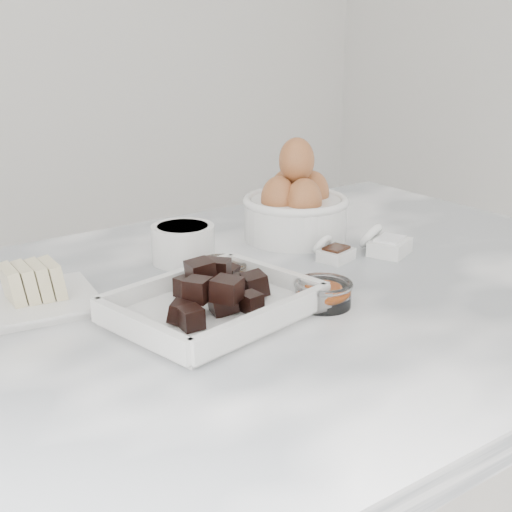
{
  "coord_description": "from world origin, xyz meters",
  "views": [
    {
      "loc": [
        -0.52,
        -0.71,
        1.29
      ],
      "look_at": [
        0.02,
        0.03,
        0.98
      ],
      "focal_mm": 50.0,
      "sensor_mm": 36.0,
      "label": 1
    }
  ],
  "objects_px": {
    "honey_bowl": "(222,271)",
    "chocolate_dish": "(214,297)",
    "salt_spoon": "(385,244)",
    "butter_plate": "(36,293)",
    "vanilla_spoon": "(333,252)",
    "sugar_ramekin": "(183,242)",
    "zest_bowl": "(323,292)",
    "egg_bowl": "(296,206)"
  },
  "relations": [
    {
      "from": "vanilla_spoon",
      "to": "salt_spoon",
      "type": "bearing_deg",
      "value": -15.94
    },
    {
      "from": "butter_plate",
      "to": "vanilla_spoon",
      "type": "relative_size",
      "value": 2.36
    },
    {
      "from": "vanilla_spoon",
      "to": "salt_spoon",
      "type": "relative_size",
      "value": 0.75
    },
    {
      "from": "sugar_ramekin",
      "to": "egg_bowl",
      "type": "bearing_deg",
      "value": -1.44
    },
    {
      "from": "honey_bowl",
      "to": "salt_spoon",
      "type": "bearing_deg",
      "value": -9.06
    },
    {
      "from": "zest_bowl",
      "to": "egg_bowl",
      "type": "bearing_deg",
      "value": 57.95
    },
    {
      "from": "vanilla_spoon",
      "to": "salt_spoon",
      "type": "xyz_separation_m",
      "value": [
        0.09,
        -0.02,
        0.0
      ]
    },
    {
      "from": "butter_plate",
      "to": "chocolate_dish",
      "type": "bearing_deg",
      "value": -42.77
    },
    {
      "from": "vanilla_spoon",
      "to": "salt_spoon",
      "type": "distance_m",
      "value": 0.09
    },
    {
      "from": "sugar_ramekin",
      "to": "salt_spoon",
      "type": "relative_size",
      "value": 1.03
    },
    {
      "from": "vanilla_spoon",
      "to": "egg_bowl",
      "type": "bearing_deg",
      "value": 78.5
    },
    {
      "from": "honey_bowl",
      "to": "zest_bowl",
      "type": "height_order",
      "value": "zest_bowl"
    },
    {
      "from": "sugar_ramekin",
      "to": "vanilla_spoon",
      "type": "relative_size",
      "value": 1.37
    },
    {
      "from": "honey_bowl",
      "to": "zest_bowl",
      "type": "bearing_deg",
      "value": -68.8
    },
    {
      "from": "butter_plate",
      "to": "sugar_ramekin",
      "type": "height_order",
      "value": "butter_plate"
    },
    {
      "from": "chocolate_dish",
      "to": "zest_bowl",
      "type": "relative_size",
      "value": 3.55
    },
    {
      "from": "zest_bowl",
      "to": "vanilla_spoon",
      "type": "bearing_deg",
      "value": 44.33
    },
    {
      "from": "zest_bowl",
      "to": "vanilla_spoon",
      "type": "relative_size",
      "value": 1.1
    },
    {
      "from": "zest_bowl",
      "to": "honey_bowl",
      "type": "bearing_deg",
      "value": 111.2
    },
    {
      "from": "butter_plate",
      "to": "vanilla_spoon",
      "type": "bearing_deg",
      "value": -10.38
    },
    {
      "from": "chocolate_dish",
      "to": "butter_plate",
      "type": "relative_size",
      "value": 1.66
    },
    {
      "from": "chocolate_dish",
      "to": "butter_plate",
      "type": "distance_m",
      "value": 0.23
    },
    {
      "from": "chocolate_dish",
      "to": "honey_bowl",
      "type": "bearing_deg",
      "value": 51.81
    },
    {
      "from": "sugar_ramekin",
      "to": "honey_bowl",
      "type": "relative_size",
      "value": 1.32
    },
    {
      "from": "honey_bowl",
      "to": "butter_plate",
      "type": "bearing_deg",
      "value": 166.14
    },
    {
      "from": "sugar_ramekin",
      "to": "egg_bowl",
      "type": "xyz_separation_m",
      "value": [
        0.21,
        -0.01,
        0.02
      ]
    },
    {
      "from": "chocolate_dish",
      "to": "zest_bowl",
      "type": "height_order",
      "value": "chocolate_dish"
    },
    {
      "from": "egg_bowl",
      "to": "salt_spoon",
      "type": "height_order",
      "value": "egg_bowl"
    },
    {
      "from": "chocolate_dish",
      "to": "sugar_ramekin",
      "type": "height_order",
      "value": "chocolate_dish"
    },
    {
      "from": "chocolate_dish",
      "to": "sugar_ramekin",
      "type": "relative_size",
      "value": 2.85
    },
    {
      "from": "butter_plate",
      "to": "vanilla_spoon",
      "type": "xyz_separation_m",
      "value": [
        0.43,
        -0.08,
        -0.01
      ]
    },
    {
      "from": "zest_bowl",
      "to": "sugar_ramekin",
      "type": "bearing_deg",
      "value": 102.45
    },
    {
      "from": "egg_bowl",
      "to": "vanilla_spoon",
      "type": "distance_m",
      "value": 0.13
    },
    {
      "from": "salt_spoon",
      "to": "zest_bowl",
      "type": "bearing_deg",
      "value": -154.57
    },
    {
      "from": "butter_plate",
      "to": "sugar_ramekin",
      "type": "bearing_deg",
      "value": 10.97
    },
    {
      "from": "sugar_ramekin",
      "to": "zest_bowl",
      "type": "xyz_separation_m",
      "value": [
        0.06,
        -0.25,
        -0.01
      ]
    },
    {
      "from": "chocolate_dish",
      "to": "zest_bowl",
      "type": "bearing_deg",
      "value": -21.65
    },
    {
      "from": "egg_bowl",
      "to": "zest_bowl",
      "type": "xyz_separation_m",
      "value": [
        -0.15,
        -0.25,
        -0.04
      ]
    },
    {
      "from": "egg_bowl",
      "to": "salt_spoon",
      "type": "relative_size",
      "value": 1.9
    },
    {
      "from": "honey_bowl",
      "to": "sugar_ramekin",
      "type": "bearing_deg",
      "value": 89.45
    },
    {
      "from": "honey_bowl",
      "to": "chocolate_dish",
      "type": "bearing_deg",
      "value": -128.19
    },
    {
      "from": "salt_spoon",
      "to": "honey_bowl",
      "type": "bearing_deg",
      "value": 170.94
    }
  ]
}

